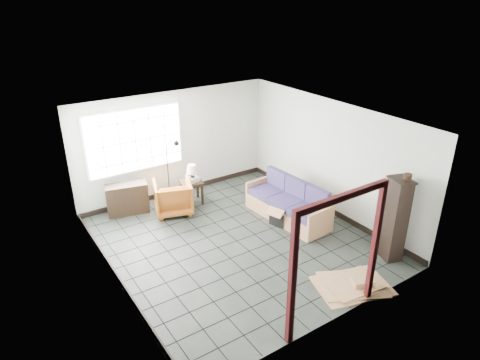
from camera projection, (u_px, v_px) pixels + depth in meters
ground at (237, 241)px, 8.82m from camera, size 5.50×5.50×0.00m
room_shell at (236, 165)px, 8.15m from camera, size 5.02×5.52×2.61m
window_panel at (135, 140)px, 9.70m from camera, size 2.32×0.08×1.52m
doorway_trim at (338, 244)px, 6.21m from camera, size 1.80×0.08×2.20m
futon_sofa at (290, 204)px, 9.59m from camera, size 0.92×2.10×0.91m
armchair at (173, 196)px, 9.79m from camera, size 1.03×0.99×0.85m
side_table at (191, 185)px, 10.23m from camera, size 0.60×0.60×0.56m
table_lamp at (192, 170)px, 10.07m from camera, size 0.35×0.35×0.42m
projector at (193, 179)px, 10.15m from camera, size 0.32×0.28×0.10m
floor_lamp at (173, 168)px, 10.15m from camera, size 0.47×0.30×1.59m
console_shelf at (127, 199)px, 9.77m from camera, size 0.99×0.56×0.72m
tall_shelf at (395, 219)px, 7.96m from camera, size 0.47×0.54×1.66m
pot at (408, 177)px, 7.58m from camera, size 0.18×0.18×0.11m
open_box at (283, 216)px, 9.46m from camera, size 0.87×0.60×0.45m
cardboard_pile at (354, 284)px, 7.46m from camera, size 1.47×1.24×0.18m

